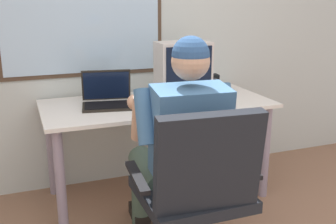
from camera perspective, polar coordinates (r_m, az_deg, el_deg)
wall_rear at (r=3.14m, az=-7.80°, el=12.92°), size 5.11×0.08×2.55m
desk at (r=2.90m, az=-1.51°, el=-0.62°), size 1.59×0.73×0.72m
office_chair at (r=2.05m, az=4.25°, el=-10.04°), size 0.65×0.63×0.95m
person_seated at (r=2.24m, az=1.84°, el=-4.57°), size 0.55×0.80×1.25m
crt_monitor at (r=2.89m, az=2.14°, el=6.16°), size 0.37×0.23×0.41m
laptop at (r=2.81m, az=-8.49°, el=2.18°), size 0.38×0.34×0.23m
wine_glass at (r=2.65m, az=-1.37°, el=2.45°), size 0.08×0.08×0.15m
desk_speaker at (r=3.17m, az=6.23°, el=4.00°), size 0.09×0.09×0.14m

